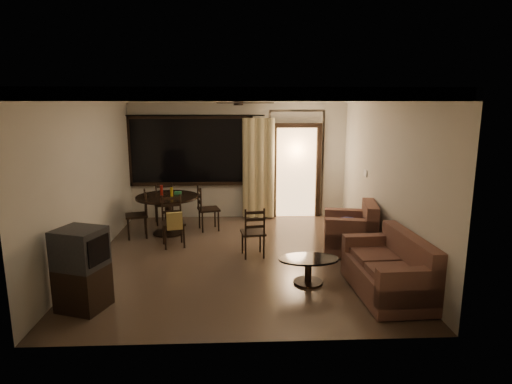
{
  "coord_description": "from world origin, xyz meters",
  "views": [
    {
      "loc": [
        -0.02,
        -7.12,
        2.64
      ],
      "look_at": [
        0.3,
        0.2,
        1.12
      ],
      "focal_mm": 30.0,
      "sensor_mm": 36.0,
      "label": 1
    }
  ],
  "objects_px": {
    "dining_chair_west": "(138,223)",
    "dining_chair_east": "(208,217)",
    "dining_table": "(168,204)",
    "dining_chair_north": "(164,211)",
    "tv_cabinet": "(82,269)",
    "armchair": "(353,232)",
    "sofa": "(391,272)",
    "side_chair": "(253,242)",
    "coffee_table": "(308,266)",
    "dining_chair_south": "(174,231)"
  },
  "relations": [
    {
      "from": "dining_chair_west",
      "to": "dining_chair_east",
      "type": "xyz_separation_m",
      "value": [
        1.38,
        0.44,
        0.0
      ]
    },
    {
      "from": "dining_table",
      "to": "dining_chair_east",
      "type": "distance_m",
      "value": 0.9
    },
    {
      "from": "dining_chair_east",
      "to": "dining_chair_north",
      "type": "xyz_separation_m",
      "value": [
        -1.02,
        0.54,
        0.0
      ]
    },
    {
      "from": "tv_cabinet",
      "to": "armchair",
      "type": "xyz_separation_m",
      "value": [
        4.09,
        2.0,
        -0.17
      ]
    },
    {
      "from": "dining_table",
      "to": "armchair",
      "type": "xyz_separation_m",
      "value": [
        3.5,
        -1.29,
        -0.25
      ]
    },
    {
      "from": "dining_chair_east",
      "to": "sofa",
      "type": "xyz_separation_m",
      "value": [
        2.76,
        -3.27,
        0.05
      ]
    },
    {
      "from": "dining_chair_east",
      "to": "side_chair",
      "type": "distance_m",
      "value": 1.87
    },
    {
      "from": "dining_table",
      "to": "dining_chair_east",
      "type": "xyz_separation_m",
      "value": [
        0.81,
        0.22,
        -0.34
      ]
    },
    {
      "from": "dining_chair_north",
      "to": "side_chair",
      "type": "height_order",
      "value": "dining_chair_north"
    },
    {
      "from": "coffee_table",
      "to": "dining_table",
      "type": "bearing_deg",
      "value": 133.39
    },
    {
      "from": "tv_cabinet",
      "to": "coffee_table",
      "type": "height_order",
      "value": "tv_cabinet"
    },
    {
      "from": "sofa",
      "to": "tv_cabinet",
      "type": "bearing_deg",
      "value": -179.75
    },
    {
      "from": "dining_chair_north",
      "to": "coffee_table",
      "type": "bearing_deg",
      "value": 113.14
    },
    {
      "from": "dining_chair_west",
      "to": "dining_table",
      "type": "bearing_deg",
      "value": 95.73
    },
    {
      "from": "dining_chair_south",
      "to": "tv_cabinet",
      "type": "bearing_deg",
      "value": -123.7
    },
    {
      "from": "dining_chair_north",
      "to": "sofa",
      "type": "height_order",
      "value": "dining_chair_north"
    },
    {
      "from": "dining_chair_south",
      "to": "armchair",
      "type": "distance_m",
      "value": 3.31
    },
    {
      "from": "dining_chair_south",
      "to": "dining_chair_north",
      "type": "height_order",
      "value": "same"
    },
    {
      "from": "dining_chair_south",
      "to": "dining_chair_north",
      "type": "bearing_deg",
      "value": 90.0
    },
    {
      "from": "dining_table",
      "to": "dining_chair_west",
      "type": "bearing_deg",
      "value": -158.91
    },
    {
      "from": "dining_chair_west",
      "to": "dining_chair_south",
      "type": "height_order",
      "value": "same"
    },
    {
      "from": "armchair",
      "to": "side_chair",
      "type": "distance_m",
      "value": 1.81
    },
    {
      "from": "dining_chair_east",
      "to": "dining_chair_north",
      "type": "distance_m",
      "value": 1.15
    },
    {
      "from": "dining_chair_west",
      "to": "dining_chair_north",
      "type": "xyz_separation_m",
      "value": [
        0.37,
        0.98,
        0.0
      ]
    },
    {
      "from": "tv_cabinet",
      "to": "sofa",
      "type": "bearing_deg",
      "value": 22.89
    },
    {
      "from": "dining_chair_west",
      "to": "dining_chair_east",
      "type": "bearing_deg",
      "value": 92.4
    },
    {
      "from": "dining_chair_east",
      "to": "tv_cabinet",
      "type": "height_order",
      "value": "tv_cabinet"
    },
    {
      "from": "dining_table",
      "to": "dining_chair_east",
      "type": "bearing_deg",
      "value": 15.28
    },
    {
      "from": "armchair",
      "to": "dining_chair_west",
      "type": "bearing_deg",
      "value": 176.16
    },
    {
      "from": "dining_chair_west",
      "to": "side_chair",
      "type": "height_order",
      "value": "dining_chair_west"
    },
    {
      "from": "dining_chair_east",
      "to": "side_chair",
      "type": "bearing_deg",
      "value": -166.91
    },
    {
      "from": "dining_chair_west",
      "to": "coffee_table",
      "type": "xyz_separation_m",
      "value": [
        3.05,
        -2.4,
        -0.02
      ]
    },
    {
      "from": "sofa",
      "to": "side_chair",
      "type": "xyz_separation_m",
      "value": [
        -1.87,
        1.62,
        -0.07
      ]
    },
    {
      "from": "dining_chair_west",
      "to": "coffee_table",
      "type": "bearing_deg",
      "value": 36.53
    },
    {
      "from": "dining_chair_north",
      "to": "armchair",
      "type": "bearing_deg",
      "value": 135.79
    },
    {
      "from": "dining_table",
      "to": "dining_chair_west",
      "type": "height_order",
      "value": "dining_table"
    },
    {
      "from": "armchair",
      "to": "coffee_table",
      "type": "bearing_deg",
      "value": -116.81
    },
    {
      "from": "dining_chair_south",
      "to": "tv_cabinet",
      "type": "distance_m",
      "value": 2.6
    },
    {
      "from": "side_chair",
      "to": "dining_chair_north",
      "type": "bearing_deg",
      "value": -57.47
    },
    {
      "from": "tv_cabinet",
      "to": "side_chair",
      "type": "distance_m",
      "value": 2.96
    },
    {
      "from": "dining_chair_south",
      "to": "coffee_table",
      "type": "xyz_separation_m",
      "value": [
        2.25,
        -1.79,
        -0.04
      ]
    },
    {
      "from": "dining_chair_west",
      "to": "sofa",
      "type": "relative_size",
      "value": 0.59
    },
    {
      "from": "sofa",
      "to": "side_chair",
      "type": "distance_m",
      "value": 2.47
    },
    {
      "from": "tv_cabinet",
      "to": "sofa",
      "type": "distance_m",
      "value": 4.17
    },
    {
      "from": "dining_table",
      "to": "side_chair",
      "type": "distance_m",
      "value": 2.25
    },
    {
      "from": "dining_table",
      "to": "dining_chair_north",
      "type": "bearing_deg",
      "value": 105.46
    },
    {
      "from": "dining_chair_west",
      "to": "tv_cabinet",
      "type": "relative_size",
      "value": 0.88
    },
    {
      "from": "tv_cabinet",
      "to": "sofa",
      "type": "xyz_separation_m",
      "value": [
        4.16,
        0.24,
        -0.21
      ]
    },
    {
      "from": "coffee_table",
      "to": "armchair",
      "type": "bearing_deg",
      "value": 52.41
    },
    {
      "from": "dining_table",
      "to": "sofa",
      "type": "distance_m",
      "value": 4.7
    }
  ]
}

